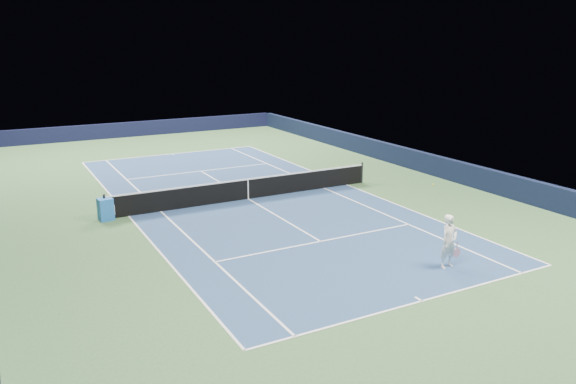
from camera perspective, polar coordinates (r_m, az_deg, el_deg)
name	(u,v)px	position (r m, az deg, el deg)	size (l,w,h in m)	color
ground	(248,199)	(26.01, -4.06, -0.72)	(40.00, 40.00, 0.00)	#365931
wall_far	(140,129)	(44.35, -14.77, 6.24)	(22.00, 0.35, 1.10)	black
wall_right	(428,164)	(31.74, 14.04, 2.82)	(0.35, 40.00, 1.10)	#111833
court_surface	(248,199)	(26.01, -4.06, -0.71)	(10.97, 23.77, 0.01)	navy
baseline_far	(172,154)	(36.88, -11.72, 3.81)	(10.97, 0.08, 0.00)	white
baseline_near	(422,301)	(16.59, 13.46, -10.72)	(10.97, 0.08, 0.00)	white
sideline_doubles_right	(347,185)	(28.61, 5.99, 0.74)	(0.08, 23.77, 0.00)	white
sideline_doubles_left	(129,216)	(24.39, -15.89, -2.36)	(0.08, 23.77, 0.00)	white
sideline_singles_right	(324,188)	(27.88, 3.66, 0.41)	(0.08, 23.77, 0.00)	white
sideline_singles_left	(161,211)	(24.69, -12.80, -1.93)	(0.08, 23.77, 0.00)	white
service_line_far	(201,171)	(31.78, -8.83, 2.12)	(8.23, 0.08, 0.00)	white
service_line_near	(321,241)	(20.62, 3.33, -5.03)	(8.23, 0.08, 0.00)	white
center_service_line	(248,199)	(26.01, -4.06, -0.70)	(0.08, 12.80, 0.00)	white
center_mark_far	(172,154)	(36.74, -11.65, 3.77)	(0.08, 0.30, 0.00)	white
center_mark_near	(418,299)	(16.69, 13.11, -10.53)	(0.08, 0.30, 0.00)	white
tennis_net	(248,188)	(25.88, -4.08, 0.36)	(12.90, 0.10, 1.07)	black
sponsor_cube	(106,209)	(24.02, -18.03, -1.68)	(0.63, 0.57, 0.92)	blue
tennis_player	(449,241)	(18.79, 16.04, -4.85)	(0.82, 1.27, 2.56)	white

